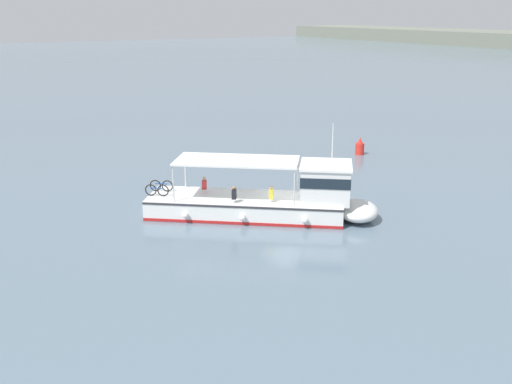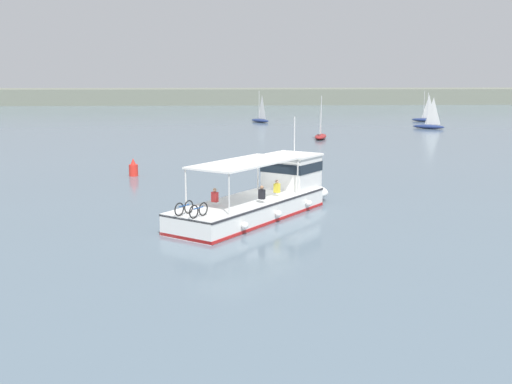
# 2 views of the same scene
# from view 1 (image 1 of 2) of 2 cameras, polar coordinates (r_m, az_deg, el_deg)

# --- Properties ---
(ground_plane) EXTENTS (400.00, 400.00, 0.00)m
(ground_plane) POSITION_cam_1_polar(r_m,az_deg,el_deg) (34.07, 3.28, -2.10)
(ground_plane) COLOR slate
(ferry_main) EXTENTS (10.20, 11.96, 5.32)m
(ferry_main) POSITION_cam_1_polar(r_m,az_deg,el_deg) (33.28, 1.74, -0.70)
(ferry_main) COLOR white
(ferry_main) RESTS_ON ground
(channel_buoy) EXTENTS (0.70, 0.70, 1.40)m
(channel_buoy) POSITION_cam_1_polar(r_m,az_deg,el_deg) (48.71, 9.78, 4.17)
(channel_buoy) COLOR red
(channel_buoy) RESTS_ON ground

